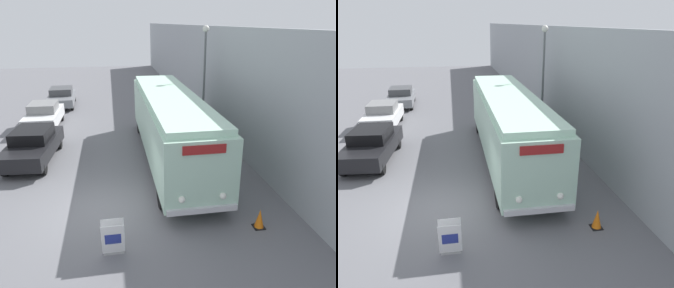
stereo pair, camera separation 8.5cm
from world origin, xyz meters
TOP-DOWN VIEW (x-y plane):
  - ground_plane at (0.00, 0.00)m, footprint 80.00×80.00m
  - building_wall_right at (6.72, 10.00)m, footprint 0.30×60.00m
  - vintage_bus at (3.07, 4.13)m, footprint 2.43×11.48m
  - sign_board at (0.25, -2.34)m, footprint 0.65×0.38m
  - streetlamp at (5.66, 7.71)m, footprint 0.36×0.36m
  - parked_car_near at (-3.33, 5.06)m, footprint 2.25×4.68m
  - parked_car_mid at (-3.77, 10.47)m, footprint 1.95×4.20m
  - parked_car_far at (-3.40, 16.09)m, footprint 2.07×4.50m
  - traffic_cone at (4.90, -1.90)m, footprint 0.36×0.36m

SIDE VIEW (x-z plane):
  - ground_plane at x=0.00m, z-range 0.00..0.00m
  - traffic_cone at x=4.90m, z-range -0.01..0.64m
  - sign_board at x=0.25m, z-range -0.02..1.00m
  - parked_car_far at x=-3.40m, z-range 0.02..1.44m
  - parked_car_mid at x=-3.77m, z-range 0.02..1.57m
  - parked_car_near at x=-3.33m, z-range 0.02..1.59m
  - vintage_bus at x=3.07m, z-range 0.23..3.42m
  - building_wall_right at x=6.72m, z-range 0.00..6.03m
  - streetlamp at x=5.66m, z-range 0.93..7.01m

